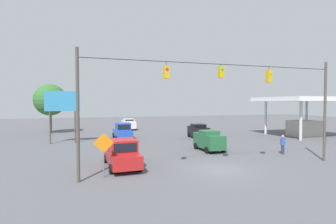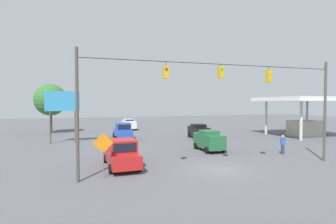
% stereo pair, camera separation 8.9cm
% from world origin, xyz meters
% --- Properties ---
extents(ground_plane, '(140.00, 140.00, 0.00)m').
position_xyz_m(ground_plane, '(0.00, 0.00, 0.00)').
color(ground_plane, '#56565B').
extents(overhead_signal_span, '(19.19, 0.38, 8.02)m').
position_xyz_m(overhead_signal_span, '(-0.05, 0.05, 4.96)').
color(overhead_signal_span, '#4C473D').
rests_on(overhead_signal_span, ground_plane).
extents(sedan_black_oncoming_far, '(2.20, 4.15, 1.89)m').
position_xyz_m(sedan_black_oncoming_far, '(-5.28, -15.44, 0.98)').
color(sedan_black_oncoming_far, black).
rests_on(sedan_black_oncoming_far, ground_plane).
extents(pickup_truck_red_parked_shoulder, '(2.36, 5.42, 2.12)m').
position_xyz_m(pickup_truck_red_parked_shoulder, '(6.53, -2.80, 0.98)').
color(pickup_truck_red_parked_shoulder, red).
rests_on(pickup_truck_red_parked_shoulder, ground_plane).
extents(sedan_green_crossing_near, '(1.94, 3.86, 2.01)m').
position_xyz_m(sedan_green_crossing_near, '(-2.54, -6.83, 1.04)').
color(sedan_green_crossing_near, '#236038').
rests_on(sedan_green_crossing_near, ground_plane).
extents(sedan_white_withflow_deep, '(2.17, 4.44, 1.89)m').
position_xyz_m(sedan_white_withflow_deep, '(1.82, -29.28, 0.99)').
color(sedan_white_withflow_deep, silver).
rests_on(sedan_white_withflow_deep, ground_plane).
extents(pickup_truck_blue_withflow_far, '(2.20, 5.11, 2.12)m').
position_xyz_m(pickup_truck_blue_withflow_far, '(4.43, -17.83, 0.98)').
color(pickup_truck_blue_withflow_far, '#234CB2').
rests_on(pickup_truck_blue_withflow_far, ground_plane).
extents(traffic_cone_nearest, '(0.36, 0.36, 0.61)m').
position_xyz_m(traffic_cone_nearest, '(6.68, -2.53, 0.30)').
color(traffic_cone_nearest, orange).
rests_on(traffic_cone_nearest, ground_plane).
extents(traffic_cone_second, '(0.36, 0.36, 0.61)m').
position_xyz_m(traffic_cone_second, '(6.67, -4.90, 0.30)').
color(traffic_cone_second, orange).
rests_on(traffic_cone_second, ground_plane).
extents(traffic_cone_third, '(0.36, 0.36, 0.61)m').
position_xyz_m(traffic_cone_third, '(6.66, -7.31, 0.30)').
color(traffic_cone_third, orange).
rests_on(traffic_cone_third, ground_plane).
extents(gas_station, '(11.10, 9.63, 5.53)m').
position_xyz_m(gas_station, '(-20.53, -13.04, 4.03)').
color(gas_station, silver).
rests_on(gas_station, ground_plane).
extents(roadside_billboard, '(3.87, 0.16, 6.07)m').
position_xyz_m(roadside_billboard, '(11.57, -16.22, 4.45)').
color(roadside_billboard, '#4C473D').
rests_on(roadside_billboard, ground_plane).
extents(work_zone_sign, '(1.27, 0.06, 2.84)m').
position_xyz_m(work_zone_sign, '(7.98, -0.47, 1.99)').
color(work_zone_sign, slate).
rests_on(work_zone_sign, ground_plane).
extents(pedestrian, '(0.40, 0.28, 1.77)m').
position_xyz_m(pedestrian, '(-8.26, -3.23, 0.90)').
color(pedestrian, '#2D334C').
rests_on(pedestrian, ground_plane).
extents(tree_horizon_left, '(4.83, 4.83, 7.58)m').
position_xyz_m(tree_horizon_left, '(14.16, -27.35, 5.15)').
color(tree_horizon_left, '#4C3823').
rests_on(tree_horizon_left, ground_plane).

